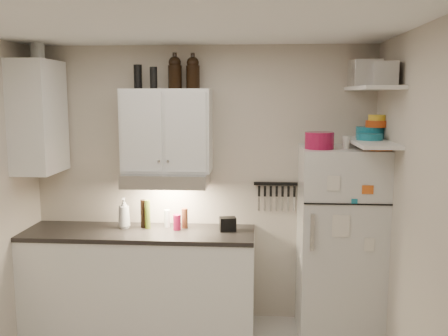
{
  "coord_description": "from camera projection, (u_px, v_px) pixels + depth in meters",
  "views": [
    {
      "loc": [
        0.54,
        -3.14,
        2.14
      ],
      "look_at": [
        0.25,
        0.9,
        1.55
      ],
      "focal_mm": 40.0,
      "sensor_mm": 36.0,
      "label": 1
    }
  ],
  "objects": [
    {
      "name": "oil_bottle",
      "position": [
        148.0,
        214.0,
        4.59
      ],
      "size": [
        0.06,
        0.06,
        0.27
      ],
      "primitive_type": "cylinder",
      "rotation": [
        0.0,
        0.0,
        -0.16
      ],
      "color": "#475A16",
      "rests_on": "countertop"
    },
    {
      "name": "range_hood",
      "position": [
        167.0,
        179.0,
        4.52
      ],
      "size": [
        0.76,
        0.46,
        0.12
      ],
      "primitive_type": "cube",
      "color": "silver",
      "rests_on": "back_wall"
    },
    {
      "name": "bowl_teal",
      "position": [
        370.0,
        132.0,
        4.32
      ],
      "size": [
        0.24,
        0.24,
        0.1
      ],
      "primitive_type": "cylinder",
      "color": "#19748B",
      "rests_on": "shelf_lo"
    },
    {
      "name": "back_wall",
      "position": [
        202.0,
        184.0,
        4.75
      ],
      "size": [
        3.2,
        0.02,
        2.6
      ],
      "primitive_type": "cube",
      "color": "beige",
      "rests_on": "ground"
    },
    {
      "name": "knife_strip",
      "position": [
        276.0,
        184.0,
        4.67
      ],
      "size": [
        0.42,
        0.02,
        0.03
      ],
      "primitive_type": "cube",
      "color": "black",
      "rests_on": "back_wall"
    },
    {
      "name": "side_jar",
      "position": [
        37.0,
        51.0,
        4.4
      ],
      "size": [
        0.15,
        0.15,
        0.16
      ],
      "primitive_type": "cylinder",
      "rotation": [
        0.0,
        0.0,
        -0.27
      ],
      "color": "silver",
      "rests_on": "side_cabinet"
    },
    {
      "name": "dutch_oven",
      "position": [
        319.0,
        140.0,
        4.14
      ],
      "size": [
        0.27,
        0.27,
        0.14
      ],
      "primitive_type": "cylinder",
      "rotation": [
        0.0,
        0.0,
        0.12
      ],
      "color": "maroon",
      "rests_on": "fridge"
    },
    {
      "name": "upper_cabinet",
      "position": [
        167.0,
        131.0,
        4.52
      ],
      "size": [
        0.8,
        0.33,
        0.75
      ],
      "primitive_type": "cube",
      "color": "white",
      "rests_on": "back_wall"
    },
    {
      "name": "countertop",
      "position": [
        139.0,
        233.0,
        4.54
      ],
      "size": [
        2.1,
        0.62,
        0.04
      ],
      "primitive_type": "cube",
      "color": "black",
      "rests_on": "base_cabinet"
    },
    {
      "name": "thermos_b",
      "position": [
        138.0,
        77.0,
        4.49
      ],
      "size": [
        0.09,
        0.09,
        0.21
      ],
      "primitive_type": "cylinder",
      "rotation": [
        0.0,
        0.0,
        -0.24
      ],
      "color": "black",
      "rests_on": "upper_cabinet"
    },
    {
      "name": "right_wall",
      "position": [
        428.0,
        230.0,
        3.15
      ],
      "size": [
        0.02,
        3.0,
        2.6
      ],
      "primitive_type": "cube",
      "color": "beige",
      "rests_on": "ground"
    },
    {
      "name": "spice_jar",
      "position": [
        346.0,
        143.0,
        4.17
      ],
      "size": [
        0.08,
        0.08,
        0.1
      ],
      "primitive_type": "cylinder",
      "rotation": [
        0.0,
        0.0,
        0.35
      ],
      "color": "silver",
      "rests_on": "fridge"
    },
    {
      "name": "bowl_orange",
      "position": [
        377.0,
        124.0,
        4.26
      ],
      "size": [
        0.19,
        0.19,
        0.06
      ],
      "primitive_type": "cylinder",
      "color": "#CD4513",
      "rests_on": "bowl_teal"
    },
    {
      "name": "fridge",
      "position": [
        339.0,
        244.0,
        4.38
      ],
      "size": [
        0.7,
        0.68,
        1.7
      ],
      "primitive_type": "cube",
      "color": "silver",
      "rests_on": "floor"
    },
    {
      "name": "clear_bottle",
      "position": [
        167.0,
        218.0,
        4.66
      ],
      "size": [
        0.07,
        0.07,
        0.16
      ],
      "primitive_type": "cylinder",
      "rotation": [
        0.0,
        0.0,
        0.34
      ],
      "color": "silver",
      "rests_on": "countertop"
    },
    {
      "name": "thermos_a",
      "position": [
        154.0,
        78.0,
        4.39
      ],
      "size": [
        0.08,
        0.08,
        0.19
      ],
      "primitive_type": "cylinder",
      "rotation": [
        0.0,
        0.0,
        -0.37
      ],
      "color": "black",
      "rests_on": "upper_cabinet"
    },
    {
      "name": "shelf_hi",
      "position": [
        373.0,
        88.0,
        4.04
      ],
      "size": [
        0.3,
        0.95,
        0.03
      ],
      "primitive_type": "cube",
      "color": "white",
      "rests_on": "right_wall"
    },
    {
      "name": "growler_b",
      "position": [
        193.0,
        72.0,
        4.47
      ],
      "size": [
        0.13,
        0.13,
        0.29
      ],
      "primitive_type": null,
      "rotation": [
        0.0,
        0.0,
        0.08
      ],
      "color": "black",
      "rests_on": "upper_cabinet"
    },
    {
      "name": "ceiling",
      "position": [
        173.0,
        19.0,
        3.07
      ],
      "size": [
        3.2,
        3.0,
        0.02
      ],
      "primitive_type": "cube",
      "color": "white",
      "rests_on": "ground"
    },
    {
      "name": "vinegar_bottle",
      "position": [
        143.0,
        214.0,
        4.64
      ],
      "size": [
        0.07,
        0.07,
        0.26
      ],
      "primitive_type": "cylinder",
      "rotation": [
        0.0,
        0.0,
        0.3
      ],
      "color": "black",
      "rests_on": "countertop"
    },
    {
      "name": "plates",
      "position": [
        370.0,
        137.0,
        4.13
      ],
      "size": [
        0.28,
        0.28,
        0.05
      ],
      "primitive_type": "cylinder",
      "rotation": [
        0.0,
        0.0,
        0.42
      ],
      "color": "#19748B",
      "rests_on": "shelf_lo"
    },
    {
      "name": "pepper_mill",
      "position": [
        185.0,
        218.0,
        4.62
      ],
      "size": [
        0.07,
        0.07,
        0.18
      ],
      "primitive_type": "cylinder",
      "rotation": [
        0.0,
        0.0,
        -0.15
      ],
      "color": "brown",
      "rests_on": "countertop"
    },
    {
      "name": "soap_bottle",
      "position": [
        124.0,
        211.0,
        4.62
      ],
      "size": [
        0.13,
        0.13,
        0.32
      ],
      "primitive_type": "imported",
      "rotation": [
        0.0,
        0.0,
        -0.07
      ],
      "color": "white",
      "rests_on": "countertop"
    },
    {
      "name": "book_stack",
      "position": [
        379.0,
        145.0,
        4.07
      ],
      "size": [
        0.24,
        0.27,
        0.07
      ],
      "primitive_type": "cube",
      "rotation": [
        0.0,
        0.0,
        0.33
      ],
      "color": "orange",
      "rests_on": "fridge"
    },
    {
      "name": "caddy",
      "position": [
        228.0,
        224.0,
        4.53
      ],
      "size": [
        0.16,
        0.13,
        0.13
      ],
      "primitive_type": "cube",
      "rotation": [
        0.0,
        0.0,
        0.21
      ],
      "color": "black",
      "rests_on": "countertop"
    },
    {
      "name": "growler_a",
      "position": [
        175.0,
        72.0,
        4.48
      ],
      "size": [
        0.15,
        0.15,
        0.3
      ],
      "primitive_type": null,
      "rotation": [
        0.0,
        0.0,
        -0.22
      ],
      "color": "black",
      "rests_on": "upper_cabinet"
    },
    {
      "name": "bowl_yellow",
      "position": [
        377.0,
        118.0,
        4.26
      ],
      "size": [
        0.15,
        0.15,
        0.05
      ],
      "primitive_type": "cylinder",
      "color": "yellow",
      "rests_on": "bowl_orange"
    },
    {
      "name": "tin_a",
      "position": [
        369.0,
        73.0,
        3.94
      ],
      "size": [
        0.23,
        0.21,
        0.2
      ],
      "primitive_type": "cube",
      "rotation": [
        0.0,
        0.0,
        -0.16
      ],
      "color": "#AAAAAD",
      "rests_on": "shelf_hi"
    },
    {
      "name": "tin_b",
      "position": [
        387.0,
        74.0,
        3.76
      ],
      "size": [
        0.22,
        0.22,
        0.18
      ],
      "primitive_type": "cube",
      "rotation": [
        0.0,
        0.0,
        -0.25
      ],
      "color": "#AAAAAD",
      "rests_on": "shelf_hi"
    },
    {
      "name": "shelf_lo",
      "position": [
        370.0,
        142.0,
        4.1
      ],
      "size": [
        0.3,
        0.95,
        0.03
      ],
      "primitive_type": "cube",
      "color": "white",
      "rests_on": "right_wall"
    },
    {
      "name": "stock_pot",
      "position": [
        366.0,
        74.0,
        4.35
      ],
      "size": [
        0.38,
        0.38,
        0.23
      ],
      "primitive_type": "cylinder",
      "rotation": [
        0.0,
        0.0,
        0.22
      ],
      "color": "silver",
      "rests_on": "shelf_hi"
    },
    {
      "name": "base_cabinet",
      "position": [
        140.0,
        281.0,
        4.61
      ],
      "size": [
        2.1,
        0.6,
        0.88
      ],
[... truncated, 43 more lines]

